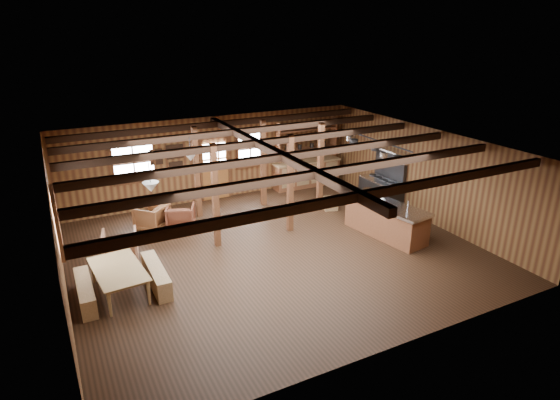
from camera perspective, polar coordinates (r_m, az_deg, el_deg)
name	(u,v)px	position (r m, az deg, el deg)	size (l,w,h in m)	color
room	(274,201)	(11.78, -0.73, -0.14)	(10.04, 9.04, 2.84)	black
ceiling_joists	(271,150)	(11.54, -1.16, 6.09)	(9.80, 8.82, 0.18)	black
timber_posts	(258,176)	(13.77, -2.64, 2.94)	(3.95, 2.35, 2.80)	#432713
back_door	(215,174)	(15.85, -7.90, 3.19)	(1.02, 0.08, 2.15)	brown
window_back_left	(134,163)	(15.05, -17.42, 4.35)	(1.32, 0.06, 1.32)	white
window_back_right	(250,148)	(16.11, -3.65, 6.30)	(1.02, 0.06, 1.32)	white
window_left	(57,222)	(11.12, -25.59, -2.48)	(0.14, 1.24, 1.32)	white
notice_boards	(169,157)	(15.24, -13.37, 5.10)	(1.08, 0.03, 0.90)	beige
back_counter	(307,170)	(17.07, 3.26, 3.65)	(2.55, 0.60, 2.45)	brown
pendant_lamps	(173,170)	(11.67, -12.94, 3.54)	(1.86, 2.36, 0.66)	#2A2B2D
pot_rack	(375,148)	(13.47, 11.48, 6.20)	(0.41, 3.00, 0.41)	#2A2B2D
kitchen_island	(386,219)	(13.38, 12.78, -2.31)	(1.28, 2.61, 1.20)	brown
step_stool	(331,203)	(15.02, 6.18, -0.42)	(0.48, 0.34, 0.42)	brown
commercial_range	(382,187)	(15.60, 12.37, 1.57)	(0.79, 1.51, 1.87)	#2A2B2D
dining_table	(121,281)	(10.98, -18.79, -9.28)	(1.75, 0.98, 0.62)	olive
bench_wall	(85,292)	(10.98, -22.64, -10.33)	(0.31, 1.63, 0.45)	brown
bench_aisle	(156,276)	(11.10, -14.85, -8.89)	(0.32, 1.72, 0.47)	brown
armchair_a	(152,217)	(13.98, -15.34, -2.01)	(0.79, 0.82, 0.74)	brown
armchair_b	(181,217)	(13.85, -11.99, -1.98)	(0.77, 0.79, 0.72)	brown
armchair_c	(120,246)	(12.41, -18.89, -5.29)	(0.83, 0.85, 0.77)	#956243
counter_pot	(368,191)	(13.80, 10.65, 1.03)	(0.30, 0.30, 0.18)	silver
bowl	(380,201)	(13.32, 12.14, -0.07)	(0.29, 0.29, 0.07)	silver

